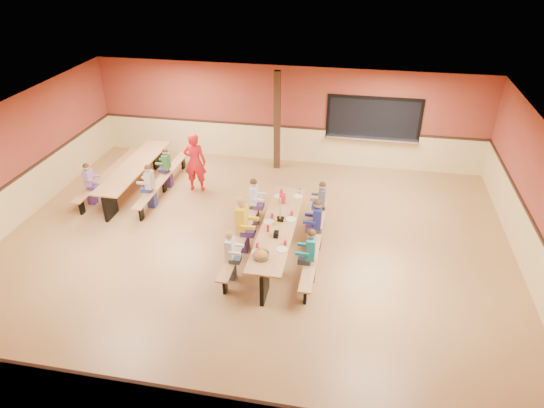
# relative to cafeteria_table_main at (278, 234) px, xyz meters

# --- Properties ---
(ground) EXTENTS (12.00, 12.00, 0.00)m
(ground) POSITION_rel_cafeteria_table_main_xyz_m (-0.64, 0.08, -0.53)
(ground) COLOR olive
(ground) RESTS_ON ground
(room_envelope) EXTENTS (12.04, 10.04, 3.02)m
(room_envelope) POSITION_rel_cafeteria_table_main_xyz_m (-0.64, 0.08, 0.16)
(room_envelope) COLOR brown
(room_envelope) RESTS_ON ground
(kitchen_pass_through) EXTENTS (2.78, 0.28, 1.38)m
(kitchen_pass_through) POSITION_rel_cafeteria_table_main_xyz_m (1.96, 5.04, 0.96)
(kitchen_pass_through) COLOR black
(kitchen_pass_through) RESTS_ON ground
(structural_post) EXTENTS (0.18, 0.18, 3.00)m
(structural_post) POSITION_rel_cafeteria_table_main_xyz_m (-0.84, 4.48, 0.97)
(structural_post) COLOR #311C10
(structural_post) RESTS_ON ground
(cafeteria_table_main) EXTENTS (1.91, 3.70, 0.74)m
(cafeteria_table_main) POSITION_rel_cafeteria_table_main_xyz_m (0.00, 0.00, 0.00)
(cafeteria_table_main) COLOR #AC7644
(cafeteria_table_main) RESTS_ON ground
(cafeteria_table_second) EXTENTS (1.91, 3.70, 0.74)m
(cafeteria_table_second) POSITION_rel_cafeteria_table_main_xyz_m (-4.50, 2.33, 0.00)
(cafeteria_table_second) COLOR #AC7644
(cafeteria_table_second) RESTS_ON ground
(seated_child_white_left) EXTENTS (0.34, 0.28, 1.15)m
(seated_child_white_left) POSITION_rel_cafeteria_table_main_xyz_m (-0.83, -1.09, 0.05)
(seated_child_white_left) COLOR white
(seated_child_white_left) RESTS_ON ground
(seated_adult_yellow) EXTENTS (0.45, 0.37, 1.37)m
(seated_adult_yellow) POSITION_rel_cafeteria_table_main_xyz_m (-0.83, -0.04, 0.16)
(seated_adult_yellow) COLOR yellow
(seated_adult_yellow) RESTS_ON ground
(seated_child_grey_left) EXTENTS (0.37, 0.31, 1.22)m
(seated_child_grey_left) POSITION_rel_cafeteria_table_main_xyz_m (-0.83, 1.16, 0.08)
(seated_child_grey_left) COLOR silver
(seated_child_grey_left) RESTS_ON ground
(seated_child_teal_right) EXTENTS (0.38, 0.31, 1.24)m
(seated_child_teal_right) POSITION_rel_cafeteria_table_main_xyz_m (0.83, -0.83, 0.09)
(seated_child_teal_right) COLOR teal
(seated_child_teal_right) RESTS_ON ground
(seated_child_navy_right) EXTENTS (0.39, 0.32, 1.26)m
(seated_child_navy_right) POSITION_rel_cafeteria_table_main_xyz_m (0.83, 0.38, 0.10)
(seated_child_navy_right) COLOR navy
(seated_child_navy_right) RESTS_ON ground
(seated_child_char_right) EXTENTS (0.35, 0.29, 1.17)m
(seated_child_char_right) POSITION_rel_cafeteria_table_main_xyz_m (0.83, 1.42, 0.06)
(seated_child_char_right) COLOR #484A52
(seated_child_char_right) RESTS_ON ground
(seated_child_purple_sec) EXTENTS (0.35, 0.28, 1.16)m
(seated_child_purple_sec) POSITION_rel_cafeteria_table_main_xyz_m (-5.33, 1.32, 0.06)
(seated_child_purple_sec) COLOR #8C6395
(seated_child_purple_sec) RESTS_ON ground
(seated_child_green_sec) EXTENTS (0.35, 0.28, 1.16)m
(seated_child_green_sec) POSITION_rel_cafeteria_table_main_xyz_m (-3.68, 2.65, 0.06)
(seated_child_green_sec) COLOR #356F3B
(seated_child_green_sec) RESTS_ON ground
(seated_child_tan_sec) EXTENTS (0.37, 0.30, 1.20)m
(seated_child_tan_sec) POSITION_rel_cafeteria_table_main_xyz_m (-3.68, 1.47, 0.08)
(seated_child_tan_sec) COLOR #B19E90
(seated_child_tan_sec) RESTS_ON ground
(standing_woman) EXTENTS (0.65, 0.45, 1.71)m
(standing_woman) POSITION_rel_cafeteria_table_main_xyz_m (-2.82, 2.62, 0.33)
(standing_woman) COLOR red
(standing_woman) RESTS_ON ground
(punch_pitcher) EXTENTS (0.16, 0.16, 0.22)m
(punch_pitcher) POSITION_rel_cafeteria_table_main_xyz_m (-0.08, 1.02, 0.32)
(punch_pitcher) COLOR #B4182F
(punch_pitcher) RESTS_ON cafeteria_table_main
(chip_bowl) EXTENTS (0.32, 0.32, 0.15)m
(chip_bowl) POSITION_rel_cafeteria_table_main_xyz_m (-0.13, -1.26, 0.29)
(chip_bowl) COLOR orange
(chip_bowl) RESTS_ON cafeteria_table_main
(napkin_dispenser) EXTENTS (0.10, 0.14, 0.13)m
(napkin_dispenser) POSITION_rel_cafeteria_table_main_xyz_m (0.03, -0.46, 0.28)
(napkin_dispenser) COLOR black
(napkin_dispenser) RESTS_ON cafeteria_table_main
(condiment_mustard) EXTENTS (0.06, 0.06, 0.17)m
(condiment_mustard) POSITION_rel_cafeteria_table_main_xyz_m (-0.06, 0.01, 0.30)
(condiment_mustard) COLOR yellow
(condiment_mustard) RESTS_ON cafeteria_table_main
(condiment_ketchup) EXTENTS (0.06, 0.06, 0.17)m
(condiment_ketchup) POSITION_rel_cafeteria_table_main_xyz_m (-0.18, -0.29, 0.30)
(condiment_ketchup) COLOR #B2140F
(condiment_ketchup) RESTS_ON cafeteria_table_main
(table_paddle) EXTENTS (0.16, 0.16, 0.56)m
(table_paddle) POSITION_rel_cafeteria_table_main_xyz_m (0.00, 0.23, 0.35)
(table_paddle) COLOR black
(table_paddle) RESTS_ON cafeteria_table_main
(place_settings) EXTENTS (0.65, 3.30, 0.11)m
(place_settings) POSITION_rel_cafeteria_table_main_xyz_m (0.00, -0.00, 0.27)
(place_settings) COLOR beige
(place_settings) RESTS_ON cafeteria_table_main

